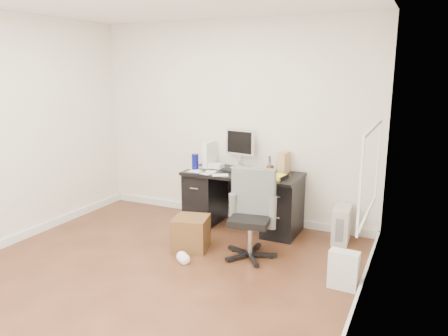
# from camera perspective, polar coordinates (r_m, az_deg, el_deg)

# --- Properties ---
(ground) EXTENTS (4.00, 4.00, 0.00)m
(ground) POSITION_cam_1_polar(r_m,az_deg,el_deg) (4.65, -9.30, -13.54)
(ground) COLOR #412315
(ground) RESTS_ON ground
(room_shell) EXTENTS (4.02, 4.02, 2.71)m
(room_shell) POSITION_cam_1_polar(r_m,az_deg,el_deg) (4.20, -9.52, 7.23)
(room_shell) COLOR silver
(room_shell) RESTS_ON ground
(desk) EXTENTS (1.50, 0.70, 0.75)m
(desk) POSITION_cam_1_polar(r_m,az_deg,el_deg) (5.73, 2.45, -3.99)
(desk) COLOR black
(desk) RESTS_ON ground
(loose_papers) EXTENTS (1.10, 0.60, 0.00)m
(loose_papers) POSITION_cam_1_polar(r_m,az_deg,el_deg) (5.67, 0.42, -0.48)
(loose_papers) COLOR white
(loose_papers) RESTS_ON desk
(lcd_monitor) EXTENTS (0.45, 0.30, 0.53)m
(lcd_monitor) POSITION_cam_1_polar(r_m,az_deg,el_deg) (5.85, 2.12, 2.57)
(lcd_monitor) COLOR silver
(lcd_monitor) RESTS_ON desk
(keyboard) EXTENTS (0.46, 0.20, 0.03)m
(keyboard) POSITION_cam_1_polar(r_m,az_deg,el_deg) (5.62, 2.11, -0.49)
(keyboard) COLOR black
(keyboard) RESTS_ON desk
(computer_mouse) EXTENTS (0.06, 0.06, 0.06)m
(computer_mouse) POSITION_cam_1_polar(r_m,az_deg,el_deg) (5.44, 5.92, -0.82)
(computer_mouse) COLOR silver
(computer_mouse) RESTS_ON desk
(travel_mug) EXTENTS (0.12, 0.12, 0.21)m
(travel_mug) POSITION_cam_1_polar(r_m,az_deg,el_deg) (5.82, -3.79, 0.85)
(travel_mug) COLOR #151893
(travel_mug) RESTS_ON desk
(white_binder) EXTENTS (0.14, 0.30, 0.34)m
(white_binder) POSITION_cam_1_polar(r_m,az_deg,el_deg) (5.96, -1.89, 1.81)
(white_binder) COLOR white
(white_binder) RESTS_ON desk
(magazine_file) EXTENTS (0.12, 0.24, 0.27)m
(magazine_file) POSITION_cam_1_polar(r_m,az_deg,el_deg) (5.60, 7.84, 0.65)
(magazine_file) COLOR #AB7B52
(magazine_file) RESTS_ON desk
(pen_cup) EXTENTS (0.10, 0.10, 0.21)m
(pen_cup) POSITION_cam_1_polar(r_m,az_deg,el_deg) (5.65, 6.03, 0.51)
(pen_cup) COLOR brown
(pen_cup) RESTS_ON desk
(yellow_book) EXTENTS (0.21, 0.25, 0.04)m
(yellow_book) POSITION_cam_1_polar(r_m,az_deg,el_deg) (5.36, 7.03, -1.16)
(yellow_book) COLOR yellow
(yellow_book) RESTS_ON desk
(paper_remote) EXTENTS (0.31, 0.26, 0.02)m
(paper_remote) POSITION_cam_1_polar(r_m,az_deg,el_deg) (5.28, 3.41, -1.38)
(paper_remote) COLOR white
(paper_remote) RESTS_ON desk
(office_chair) EXTENTS (0.63, 0.63, 0.98)m
(office_chair) POSITION_cam_1_polar(r_m,az_deg,el_deg) (4.80, 3.45, -6.20)
(office_chair) COLOR #595C59
(office_chair) RESTS_ON ground
(pc_tower) EXTENTS (0.22, 0.44, 0.43)m
(pc_tower) POSITION_cam_1_polar(r_m,az_deg,el_deg) (5.53, 15.12, -7.09)
(pc_tower) COLOR #BBB5A9
(pc_tower) RESTS_ON ground
(shopping_bag) EXTENTS (0.29, 0.21, 0.37)m
(shopping_bag) POSITION_cam_1_polar(r_m,az_deg,el_deg) (4.41, 15.34, -12.71)
(shopping_bag) COLOR silver
(shopping_bag) RESTS_ON ground
(wicker_basket) EXTENTS (0.46, 0.46, 0.38)m
(wicker_basket) POSITION_cam_1_polar(r_m,az_deg,el_deg) (5.14, -4.32, -8.47)
(wicker_basket) COLOR #4E3517
(wicker_basket) RESTS_ON ground
(desk_printer) EXTENTS (0.30, 0.25, 0.17)m
(desk_printer) POSITION_cam_1_polar(r_m,az_deg,el_deg) (6.27, -3.05, -5.50)
(desk_printer) COLOR slate
(desk_printer) RESTS_ON ground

